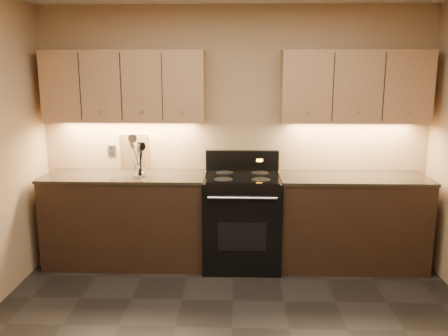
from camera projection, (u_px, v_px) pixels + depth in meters
The scene contains 14 objects.
wall_back at pixel (235, 134), 4.93m from camera, with size 4.00×0.04×2.60m, color tan.
counter_left at pixel (127, 219), 4.85m from camera, with size 1.62×0.62×0.93m.
counter_right at pixel (351, 221), 4.78m from camera, with size 1.46×0.62×0.93m.
stove at pixel (242, 219), 4.79m from camera, with size 0.76×0.68×1.14m.
upper_cab_left at pixel (125, 86), 4.72m from camera, with size 1.60×0.30×0.70m, color tan.
upper_cab_right at pixel (355, 87), 4.65m from camera, with size 1.44×0.30×0.70m, color tan.
outlet_plate at pixel (112, 151), 5.01m from camera, with size 0.09×0.01×0.12m, color #B2B5BA.
utensil_crock at pixel (139, 170), 4.68m from camera, with size 0.13×0.13×0.14m.
cutting_board at pixel (135, 151), 4.95m from camera, with size 0.31×0.02×0.40m, color tan.
wooden_spoon at pixel (135, 160), 4.66m from camera, with size 0.06×0.06×0.30m, color tan, non-canonical shape.
black_spoon at pixel (138, 158), 4.68m from camera, with size 0.06×0.06×0.33m, color black, non-canonical shape.
black_turner at pixel (140, 158), 4.63m from camera, with size 0.08×0.08×0.33m, color black, non-canonical shape.
steel_spatula at pixel (141, 157), 4.66m from camera, with size 0.08×0.08×0.35m, color silver, non-canonical shape.
steel_skimmer at pixel (141, 155), 4.63m from camera, with size 0.09×0.09×0.39m, color silver, non-canonical shape.
Camera 1 is at (0.05, -2.90, 1.98)m, focal length 38.00 mm.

